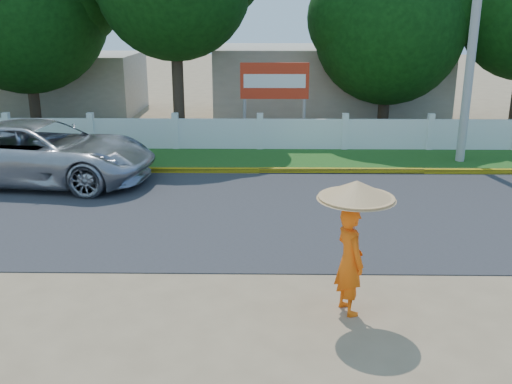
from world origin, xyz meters
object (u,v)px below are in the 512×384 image
monk_with_parasol (353,228)px  utility_pole (472,47)px  vehicle (42,152)px  billboard (275,85)px

monk_with_parasol → utility_pole: bearing=63.1°
vehicle → monk_with_parasol: size_ratio=2.85×
utility_pole → monk_with_parasol: (-5.02, -9.89, -2.20)m
vehicle → billboard: bearing=-45.6°
monk_with_parasol → billboard: bearing=94.7°
utility_pole → vehicle: bearing=-168.6°
vehicle → monk_with_parasol: monk_with_parasol is taller
vehicle → billboard: size_ratio=2.15×
monk_with_parasol → billboard: 12.69m
monk_with_parasol → billboard: size_ratio=0.75×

